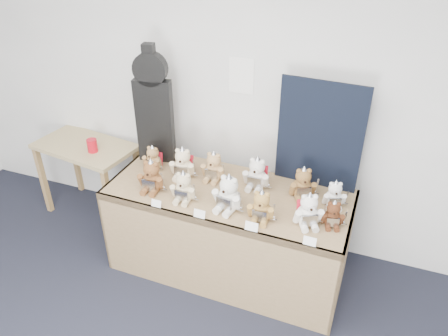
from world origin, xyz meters
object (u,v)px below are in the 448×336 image
at_px(side_table, 87,156).
at_px(teddy_front_end, 333,215).
at_px(red_cup, 92,146).
at_px(teddy_front_centre, 228,194).
at_px(teddy_front_far_right, 308,211).
at_px(teddy_back_centre_left, 214,167).
at_px(teddy_back_left, 183,164).
at_px(guitar_case, 154,107).
at_px(teddy_front_left, 184,188).
at_px(teddy_back_right, 303,184).
at_px(teddy_front_right, 261,207).
at_px(teddy_front_far_left, 152,177).
at_px(teddy_back_end, 334,195).
at_px(teddy_back_far_left, 153,159).
at_px(teddy_back_centre_right, 257,174).
at_px(display_table, 225,215).

distance_m(side_table, teddy_front_end, 2.43).
height_order(red_cup, teddy_front_centre, teddy_front_centre).
height_order(teddy_front_far_right, teddy_back_centre_left, teddy_front_far_right).
height_order(teddy_front_far_right, teddy_back_left, teddy_back_left).
relative_size(guitar_case, teddy_front_left, 3.77).
bearing_deg(teddy_front_end, side_table, 156.80).
height_order(red_cup, teddy_back_right, teddy_back_right).
xyz_separation_m(teddy_front_centre, teddy_back_left, (-0.50, 0.29, -0.01)).
height_order(side_table, teddy_front_right, teddy_front_right).
bearing_deg(teddy_front_right, teddy_back_left, 151.80).
height_order(teddy_front_end, teddy_back_centre_left, teddy_back_centre_left).
bearing_deg(teddy_back_left, teddy_back_centre_left, 3.60).
bearing_deg(teddy_front_end, teddy_back_right, 121.37).
bearing_deg(teddy_front_left, teddy_back_left, 111.70).
bearing_deg(guitar_case, teddy_front_far_left, -77.12).
bearing_deg(teddy_front_centre, teddy_back_end, 33.41).
bearing_deg(red_cup, teddy_front_centre, -15.22).
bearing_deg(teddy_front_far_right, teddy_back_end, 39.46).
relative_size(guitar_case, red_cup, 8.29).
xyz_separation_m(teddy_front_left, teddy_back_far_left, (-0.44, 0.32, -0.01)).
xyz_separation_m(side_table, teddy_front_far_left, (0.99, -0.46, 0.26)).
relative_size(red_cup, teddy_back_centre_right, 0.42).
xyz_separation_m(side_table, teddy_front_right, (1.90, -0.52, 0.25)).
distance_m(teddy_back_left, teddy_back_end, 1.23).
height_order(teddy_back_centre_left, teddy_back_end, teddy_back_centre_left).
height_order(teddy_front_end, teddy_back_far_left, teddy_back_far_left).
relative_size(display_table, teddy_back_centre_right, 6.58).
bearing_deg(teddy_back_centre_right, teddy_back_centre_left, -177.88).
bearing_deg(teddy_front_end, teddy_front_far_right, -177.19).
bearing_deg(teddy_front_right, guitar_case, 150.22).
bearing_deg(teddy_back_centre_right, teddy_back_left, -173.94).
distance_m(red_cup, teddy_back_centre_right, 1.59).
bearing_deg(teddy_back_centre_right, teddy_front_centre, -107.14).
bearing_deg(teddy_front_left, teddy_front_right, -7.01).
relative_size(teddy_front_far_right, teddy_back_right, 1.01).
bearing_deg(display_table, teddy_front_far_right, -7.62).
bearing_deg(teddy_back_far_left, red_cup, 176.14).
bearing_deg(teddy_front_end, guitar_case, 152.59).
height_order(side_table, teddy_front_end, teddy_front_end).
bearing_deg(teddy_front_far_right, teddy_back_left, 141.94).
xyz_separation_m(teddy_front_left, teddy_front_end, (1.11, 0.09, -0.02)).
relative_size(side_table, red_cup, 8.14).
relative_size(teddy_back_left, teddy_back_far_left, 1.23).
bearing_deg(teddy_back_centre_left, teddy_front_centre, -53.04).
distance_m(red_cup, teddy_front_far_right, 2.10).
distance_m(teddy_front_left, teddy_front_far_right, 0.94).
relative_size(teddy_back_centre_right, teddy_back_right, 1.04).
relative_size(red_cup, teddy_back_end, 0.53).
xyz_separation_m(teddy_front_left, teddy_front_centre, (0.36, 0.01, 0.02)).
distance_m(guitar_case, teddy_back_centre_left, 0.71).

